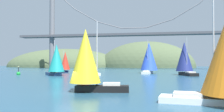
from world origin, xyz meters
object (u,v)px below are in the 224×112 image
at_px(sailboat_scarlet_sail, 65,62).
at_px(sailboat_blue_spinnaker, 149,57).
at_px(sailboat_teal_sail, 56,59).
at_px(channel_buoy, 18,73).
at_px(sailboat_red_spinnaker, 84,58).
at_px(sailboat_yellow_sail, 87,59).
at_px(sailboat_navy_sail, 185,58).

xyz_separation_m(sailboat_scarlet_sail, sailboat_blue_spinnaker, (29.33, -2.35, 1.49)).
xyz_separation_m(sailboat_teal_sail, channel_buoy, (-12.45, 2.21, -3.99)).
relative_size(sailboat_red_spinnaker, channel_buoy, 3.74).
xyz_separation_m(sailboat_red_spinnaker, sailboat_blue_spinnaker, (17.71, 12.54, 0.41)).
height_order(sailboat_teal_sail, sailboat_scarlet_sail, sailboat_teal_sail).
xyz_separation_m(sailboat_scarlet_sail, sailboat_red_spinnaker, (11.63, -14.90, 1.08)).
bearing_deg(sailboat_red_spinnaker, sailboat_blue_spinnaker, 35.31).
distance_m(sailboat_red_spinnaker, channel_buoy, 19.61).
bearing_deg(sailboat_teal_sail, sailboat_scarlet_sail, 104.94).
bearing_deg(sailboat_scarlet_sail, sailboat_blue_spinnaker, -4.58).
height_order(sailboat_yellow_sail, sailboat_red_spinnaker, sailboat_red_spinnaker).
bearing_deg(sailboat_scarlet_sail, sailboat_red_spinnaker, -52.02).
bearing_deg(channel_buoy, sailboat_blue_spinnaker, 21.69).
relative_size(sailboat_yellow_sail, sailboat_scarlet_sail, 1.10).
relative_size(sailboat_navy_sail, sailboat_red_spinnaker, 1.06).
distance_m(sailboat_navy_sail, sailboat_yellow_sail, 43.09).
bearing_deg(sailboat_yellow_sail, sailboat_navy_sail, 67.61).
height_order(sailboat_navy_sail, sailboat_scarlet_sail, sailboat_navy_sail).
height_order(sailboat_teal_sail, sailboat_yellow_sail, sailboat_teal_sail).
bearing_deg(sailboat_navy_sail, sailboat_yellow_sail, -112.39).
xyz_separation_m(sailboat_navy_sail, sailboat_blue_spinnaker, (-9.99, 8.28, 0.55)).
xyz_separation_m(sailboat_navy_sail, sailboat_red_spinnaker, (-27.70, -4.26, 0.13)).
distance_m(sailboat_yellow_sail, sailboat_blue_spinnaker, 48.56).
bearing_deg(sailboat_blue_spinnaker, sailboat_yellow_sail, -97.60).
relative_size(sailboat_yellow_sail, channel_buoy, 3.26).
xyz_separation_m(sailboat_blue_spinnaker, channel_buoy, (-36.67, -14.58, -4.93)).
relative_size(sailboat_scarlet_sail, sailboat_red_spinnaker, 0.80).
distance_m(sailboat_teal_sail, sailboat_blue_spinnaker, 29.49).
bearing_deg(sailboat_scarlet_sail, sailboat_teal_sail, -75.06).
bearing_deg(sailboat_navy_sail, sailboat_blue_spinnaker, 140.35).
height_order(sailboat_red_spinnaker, channel_buoy, sailboat_red_spinnaker).
height_order(sailboat_blue_spinnaker, channel_buoy, sailboat_blue_spinnaker).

